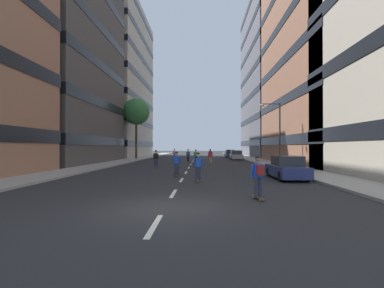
{
  "coord_description": "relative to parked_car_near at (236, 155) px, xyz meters",
  "views": [
    {
      "loc": [
        1.27,
        -9.29,
        2.13
      ],
      "look_at": [
        0.0,
        27.38,
        2.48
      ],
      "focal_mm": 25.38,
      "sensor_mm": 36.0,
      "label": 1
    }
  ],
  "objects": [
    {
      "name": "skater_4",
      "position": [
        -4.3,
        -3.86,
        0.29
      ],
      "size": [
        0.57,
        0.92,
        1.78
      ],
      "color": "brown",
      "rests_on": "ground_plane"
    },
    {
      "name": "skater_0",
      "position": [
        -10.26,
        -16.42,
        0.29
      ],
      "size": [
        0.55,
        0.92,
        1.78
      ],
      "color": "brown",
      "rests_on": "ground_plane"
    },
    {
      "name": "parked_car_mid",
      "position": [
        0.0,
        -25.97,
        0.0
      ],
      "size": [
        1.82,
        4.4,
        1.52
      ],
      "color": "navy",
      "rests_on": "ground_plane"
    },
    {
      "name": "lane_markings",
      "position": [
        -6.88,
        -1.72,
        -0.7
      ],
      "size": [
        0.16,
        72.2,
        0.01
      ],
      "color": "silver",
      "rests_on": "ground_plane"
    },
    {
      "name": "sidewalk_left",
      "position": [
        -16.55,
        0.34,
        -0.63
      ],
      "size": [
        3.19,
        85.7,
        0.14
      ],
      "primitive_type": "cube",
      "color": "#9E9991",
      "rests_on": "ground_plane"
    },
    {
      "name": "parked_car_far",
      "position": [
        0.0,
        9.26,
        0.0
      ],
      "size": [
        1.82,
        4.4,
        1.52
      ],
      "color": "navy",
      "rests_on": "ground_plane"
    },
    {
      "name": "street_tree_near",
      "position": [
        -16.55,
        1.16,
        7.27
      ],
      "size": [
        4.44,
        4.44,
        10.09
      ],
      "color": "#4C3823",
      "rests_on": "sidewalk_left"
    },
    {
      "name": "building_left_mid",
      "position": [
        -25.25,
        -10.05,
        13.58
      ],
      "size": [
        14.33,
        18.93,
        28.38
      ],
      "color": "#4C4744",
      "rests_on": "ground_plane"
    },
    {
      "name": "skater_1",
      "position": [
        -5.8,
        -27.48,
        0.29
      ],
      "size": [
        0.53,
        0.9,
        1.78
      ],
      "color": "brown",
      "rests_on": "ground_plane"
    },
    {
      "name": "skater_8",
      "position": [
        -7.45,
        -6.48,
        0.32
      ],
      "size": [
        0.57,
        0.92,
        1.78
      ],
      "color": "brown",
      "rests_on": "ground_plane"
    },
    {
      "name": "building_right_far",
      "position": [
        11.49,
        13.45,
        16.06
      ],
      "size": [
        14.33,
        22.4,
        33.35
      ],
      "color": "slate",
      "rests_on": "ground_plane"
    },
    {
      "name": "building_left_far",
      "position": [
        -25.25,
        13.45,
        15.17
      ],
      "size": [
        14.33,
        24.1,
        31.56
      ],
      "color": "#BCB29E",
      "rests_on": "ground_plane"
    },
    {
      "name": "skater_3",
      "position": [
        -3.32,
        -33.01,
        0.32
      ],
      "size": [
        0.57,
        0.92,
        1.78
      ],
      "color": "brown",
      "rests_on": "ground_plane"
    },
    {
      "name": "skater_7",
      "position": [
        -10.27,
        2.74,
        0.32
      ],
      "size": [
        0.54,
        0.91,
        1.78
      ],
      "color": "brown",
      "rests_on": "ground_plane"
    },
    {
      "name": "sidewalk_right",
      "position": [
        2.79,
        0.34,
        -0.63
      ],
      "size": [
        3.19,
        85.7,
        0.14
      ],
      "primitive_type": "cube",
      "color": "#9E9991",
      "rests_on": "ground_plane"
    },
    {
      "name": "streetlamp_right",
      "position": [
        2.11,
        -15.81,
        3.44
      ],
      "size": [
        2.13,
        0.3,
        6.5
      ],
      "color": "#3F3F44",
      "rests_on": "sidewalk_right"
    },
    {
      "name": "skater_5",
      "position": [
        -6.31,
        -10.19,
        0.29
      ],
      "size": [
        0.55,
        0.92,
        1.78
      ],
      "color": "brown",
      "rests_on": "ground_plane"
    },
    {
      "name": "skater_6",
      "position": [
        -4.53,
        -11.59,
        0.29
      ],
      "size": [
        0.54,
        0.91,
        1.78
      ],
      "color": "brown",
      "rests_on": "ground_plane"
    },
    {
      "name": "building_right_mid",
      "position": [
        11.49,
        -10.05,
        13.98
      ],
      "size": [
        14.33,
        22.87,
        29.18
      ],
      "color": "#9E6B51",
      "rests_on": "ground_plane"
    },
    {
      "name": "ground_plane",
      "position": [
        -6.88,
        -3.55,
        -0.7
      ],
      "size": [
        186.99,
        186.99,
        0.0
      ],
      "primitive_type": "plane",
      "color": "#28282B"
    },
    {
      "name": "parked_car_near",
      "position": [
        0.0,
        0.0,
        0.0
      ],
      "size": [
        1.82,
        4.4,
        1.52
      ],
      "color": "#B2B7BF",
      "rests_on": "ground_plane"
    },
    {
      "name": "skater_2",
      "position": [
        -7.4,
        -24.45,
        0.29
      ],
      "size": [
        0.55,
        0.92,
        1.78
      ],
      "color": "brown",
      "rests_on": "ground_plane"
    }
  ]
}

